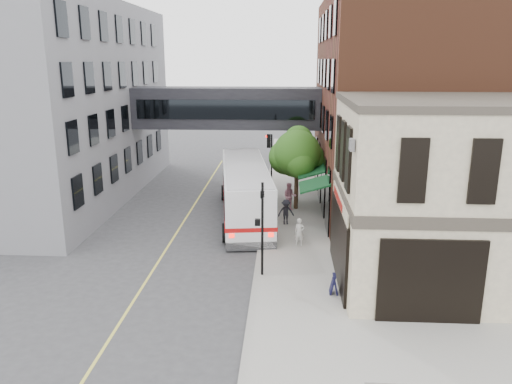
# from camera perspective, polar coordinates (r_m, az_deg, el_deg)

# --- Properties ---
(ground) EXTENTS (120.00, 120.00, 0.00)m
(ground) POSITION_cam_1_polar(r_m,az_deg,el_deg) (22.27, -0.58, -11.83)
(ground) COLOR #38383A
(ground) RESTS_ON ground
(sidewalk_main) EXTENTS (4.00, 60.00, 0.15)m
(sidewalk_main) POSITION_cam_1_polar(r_m,az_deg,el_deg) (35.28, 4.21, -1.51)
(sidewalk_main) COLOR gray
(sidewalk_main) RESTS_ON ground
(corner_building) EXTENTS (10.19, 8.12, 8.45)m
(corner_building) POSITION_cam_1_polar(r_m,az_deg,el_deg) (23.84, 21.80, -0.28)
(corner_building) COLOR tan
(corner_building) RESTS_ON ground
(brick_building) EXTENTS (13.76, 18.00, 14.00)m
(brick_building) POSITION_cam_1_polar(r_m,az_deg,el_deg) (36.01, 17.38, 9.41)
(brick_building) COLOR #572D1B
(brick_building) RESTS_ON ground
(opposite_building) EXTENTS (14.00, 24.00, 14.00)m
(opposite_building) POSITION_cam_1_polar(r_m,az_deg,el_deg) (40.39, -24.08, 9.35)
(opposite_building) COLOR slate
(opposite_building) RESTS_ON ground
(skyway_bridge) EXTENTS (14.00, 3.18, 3.00)m
(skyway_bridge) POSITION_cam_1_polar(r_m,az_deg,el_deg) (38.25, -3.29, 9.60)
(skyway_bridge) COLOR black
(skyway_bridge) RESTS_ON ground
(traffic_signal_near) EXTENTS (0.44, 0.22, 4.60)m
(traffic_signal_near) POSITION_cam_1_polar(r_m,az_deg,el_deg) (22.97, 0.66, -2.94)
(traffic_signal_near) COLOR black
(traffic_signal_near) RESTS_ON sidewalk_main
(traffic_signal_far) EXTENTS (0.53, 0.28, 4.50)m
(traffic_signal_far) POSITION_cam_1_polar(r_m,az_deg,el_deg) (37.46, 1.58, 4.62)
(traffic_signal_far) COLOR black
(traffic_signal_far) RESTS_ON sidewalk_main
(street_sign_pole) EXTENTS (0.08, 0.75, 3.00)m
(street_sign_pole) POSITION_cam_1_polar(r_m,az_deg,el_deg) (28.05, 1.18, -1.85)
(street_sign_pole) COLOR gray
(street_sign_pole) RESTS_ON sidewalk_main
(street_tree) EXTENTS (3.80, 3.20, 5.60)m
(street_tree) POSITION_cam_1_polar(r_m,az_deg,el_deg) (33.63, 4.69, 4.39)
(street_tree) COLOR #382619
(street_tree) RESTS_ON sidewalk_main
(lane_marking) EXTENTS (0.12, 40.00, 0.01)m
(lane_marking) POSITION_cam_1_polar(r_m,az_deg,el_deg) (32.12, -8.30, -3.43)
(lane_marking) COLOR #D8CC4C
(lane_marking) RESTS_ON ground
(bus) EXTENTS (4.44, 12.93, 3.41)m
(bus) POSITION_cam_1_polar(r_m,az_deg,el_deg) (32.33, -1.25, 0.38)
(bus) COLOR white
(bus) RESTS_ON ground
(pedestrian_a) EXTENTS (0.57, 0.40, 1.51)m
(pedestrian_a) POSITION_cam_1_polar(r_m,az_deg,el_deg) (27.43, 4.98, -4.56)
(pedestrian_a) COLOR silver
(pedestrian_a) RESTS_ON sidewalk_main
(pedestrian_b) EXTENTS (0.92, 0.72, 1.89)m
(pedestrian_b) POSITION_cam_1_polar(r_m,az_deg,el_deg) (33.63, 3.87, -0.52)
(pedestrian_b) COLOR #C27D91
(pedestrian_b) RESTS_ON sidewalk_main
(pedestrian_c) EXTENTS (1.10, 0.75, 1.56)m
(pedestrian_c) POSITION_cam_1_polar(r_m,az_deg,el_deg) (30.80, 3.45, -2.29)
(pedestrian_c) COLOR black
(pedestrian_c) RESTS_ON sidewalk_main
(newspaper_box) EXTENTS (0.48, 0.44, 0.87)m
(newspaper_box) POSITION_cam_1_polar(r_m,az_deg,el_deg) (28.65, 1.81, -4.32)
(newspaper_box) COLOR #125219
(newspaper_box) RESTS_ON sidewalk_main
(sandwich_board) EXTENTS (0.33, 0.50, 0.88)m
(sandwich_board) POSITION_cam_1_polar(r_m,az_deg,el_deg) (22.26, 8.89, -10.34)
(sandwich_board) COLOR black
(sandwich_board) RESTS_ON sidewalk_main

